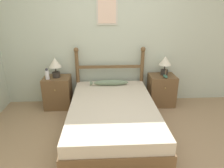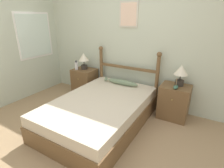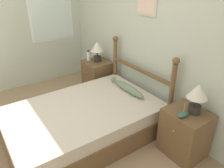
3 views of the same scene
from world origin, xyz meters
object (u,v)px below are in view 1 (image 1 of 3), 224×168
at_px(nightstand_right, 161,90).
at_px(fish_pillow, 110,83).
at_px(table_lamp_right, 165,63).
at_px(bottle, 47,74).
at_px(nightstand_left, 58,92).
at_px(model_boat, 165,76).
at_px(bed, 113,117).
at_px(table_lamp_left, 55,65).

xyz_separation_m(nightstand_right, fish_pillow, (-1.03, -0.08, 0.21)).
bearing_deg(nightstand_right, table_lamp_right, 52.03).
height_order(nightstand_right, bottle, bottle).
bearing_deg(nightstand_left, bottle, -146.00).
bearing_deg(model_boat, bottle, 179.39).
bearing_deg(bed, nightstand_right, 39.72).
height_order(nightstand_left, model_boat, model_boat).
relative_size(bed, bottle, 9.75).
bearing_deg(bottle, nightstand_right, 2.47).
xyz_separation_m(table_lamp_right, fish_pillow, (-1.07, -0.13, -0.34)).
xyz_separation_m(bottle, model_boat, (2.18, -0.02, -0.07)).
relative_size(bottle, fish_pillow, 0.29).
height_order(bed, table_lamp_left, table_lamp_left).
bearing_deg(bed, table_lamp_left, 139.93).
relative_size(bed, model_boat, 11.40).
bearing_deg(table_lamp_left, model_boat, -3.59).
relative_size(bed, nightstand_right, 3.34).
height_order(nightstand_left, table_lamp_right, table_lamp_right).
distance_m(nightstand_right, table_lamp_right, 0.55).
height_order(model_boat, fish_pillow, model_boat).
bearing_deg(table_lamp_right, fish_pillow, -173.26).
distance_m(bottle, model_boat, 2.18).
bearing_deg(table_lamp_right, bottle, -176.32).
distance_m(bed, fish_pillow, 0.82).
xyz_separation_m(model_boat, fish_pillow, (-1.04, 0.04, -0.12)).
distance_m(table_lamp_right, model_boat, 0.27).
height_order(nightstand_left, fish_pillow, nightstand_left).
relative_size(bed, table_lamp_right, 5.56).
xyz_separation_m(table_lamp_left, model_boat, (2.04, -0.13, -0.21)).
bearing_deg(bottle, fish_pillow, 0.78).
bearing_deg(model_boat, nightstand_left, 176.72).
height_order(bottle, model_boat, bottle).
distance_m(nightstand_left, table_lamp_right, 2.14).
height_order(table_lamp_left, fish_pillow, table_lamp_left).
bearing_deg(bed, model_boat, 35.21).
bearing_deg(fish_pillow, model_boat, -2.13).
xyz_separation_m(bed, nightstand_right, (1.01, 0.84, 0.08)).
distance_m(nightstand_left, nightstand_right, 2.03).
bearing_deg(table_lamp_right, nightstand_right, -127.97).
xyz_separation_m(nightstand_left, bottle, (-0.14, -0.09, 0.40)).
distance_m(bed, table_lamp_right, 1.51).
relative_size(nightstand_left, table_lamp_right, 1.66).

